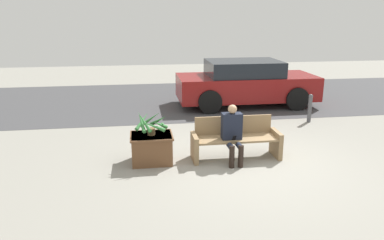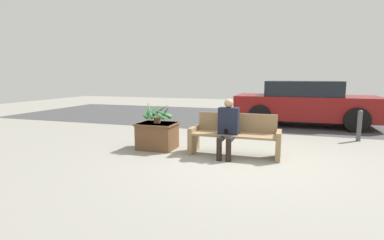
% 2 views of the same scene
% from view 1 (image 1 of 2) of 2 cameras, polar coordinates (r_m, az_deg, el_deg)
% --- Properties ---
extents(ground_plane, '(30.00, 30.00, 0.00)m').
position_cam_1_polar(ground_plane, '(7.54, 8.45, -6.66)').
color(ground_plane, gray).
extents(road_surface, '(20.00, 6.00, 0.01)m').
position_cam_1_polar(road_surface, '(13.13, 0.98, 3.35)').
color(road_surface, '#424244').
rests_on(road_surface, ground_plane).
extents(bench, '(1.80, 0.57, 0.83)m').
position_cam_1_polar(bench, '(7.72, 6.63, -2.89)').
color(bench, '#8C704C').
rests_on(bench, ground_plane).
extents(person_seated, '(0.40, 0.58, 1.15)m').
position_cam_1_polar(person_seated, '(7.45, 6.21, -1.74)').
color(person_seated, black).
rests_on(person_seated, ground_plane).
extents(planter_box, '(0.83, 0.68, 0.57)m').
position_cam_1_polar(planter_box, '(7.49, -6.16, -4.19)').
color(planter_box, brown).
rests_on(planter_box, ground_plane).
extents(potted_plant, '(0.67, 0.67, 0.49)m').
position_cam_1_polar(potted_plant, '(7.33, -6.18, -0.54)').
color(potted_plant, brown).
rests_on(potted_plant, planter_box).
extents(parked_car, '(4.37, 1.98, 1.44)m').
position_cam_1_polar(parked_car, '(12.14, 8.16, 5.60)').
color(parked_car, maroon).
rests_on(parked_car, ground_plane).
extents(bollard_post, '(0.12, 0.12, 0.77)m').
position_cam_1_polar(bollard_post, '(10.67, 17.52, 1.83)').
color(bollard_post, '#4C4C51').
rests_on(bollard_post, ground_plane).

